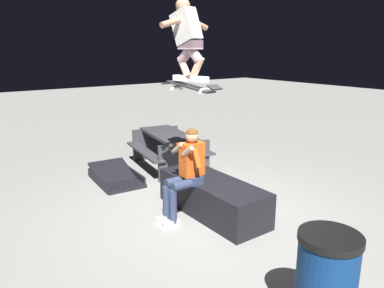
{
  "coord_description": "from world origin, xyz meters",
  "views": [
    {
      "loc": [
        -4.09,
        3.26,
        2.48
      ],
      "look_at": [
        0.11,
        0.23,
        1.14
      ],
      "focal_mm": 34.27,
      "sensor_mm": 36.0,
      "label": 1
    }
  ],
  "objects": [
    {
      "name": "skater_airborne",
      "position": [
        0.21,
        0.23,
        2.65
      ],
      "size": [
        0.63,
        0.89,
        1.12
      ],
      "color": "white"
    },
    {
      "name": "picnic_table_back",
      "position": [
        2.33,
        -0.76,
        0.5
      ],
      "size": [
        1.89,
        1.59,
        0.75
      ],
      "color": "#38383D",
      "rests_on": "ground"
    },
    {
      "name": "ground_plane",
      "position": [
        0.0,
        0.0,
        0.0
      ],
      "size": [
        40.0,
        40.0,
        0.0
      ],
      "primitive_type": "plane",
      "color": "gray"
    },
    {
      "name": "trash_bin",
      "position": [
        -2.54,
        0.72,
        0.5
      ],
      "size": [
        0.54,
        0.54,
        0.99
      ],
      "color": "navy",
      "rests_on": "ground"
    },
    {
      "name": "person_sitting_on_ledge",
      "position": [
        0.1,
        0.34,
        0.77
      ],
      "size": [
        0.59,
        0.75,
        1.37
      ],
      "color": "#2D3856",
      "rests_on": "ground"
    },
    {
      "name": "skateboard",
      "position": [
        0.16,
        0.22,
        1.96
      ],
      "size": [
        1.04,
        0.38,
        0.14
      ],
      "color": "black"
    },
    {
      "name": "kicker_ramp",
      "position": [
        2.2,
        0.54,
        0.06
      ],
      "size": [
        1.34,
        0.85,
        0.35
      ],
      "color": "black",
      "rests_on": "ground"
    },
    {
      "name": "ledge_box_main",
      "position": [
        -0.0,
        -0.08,
        0.27
      ],
      "size": [
        1.92,
        0.73,
        0.54
      ],
      "primitive_type": "cube",
      "rotation": [
        0.0,
        0.0,
        0.0
      ],
      "color": "black",
      "rests_on": "ground"
    }
  ]
}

